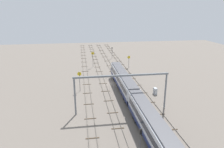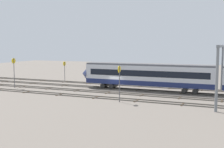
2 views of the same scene
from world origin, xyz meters
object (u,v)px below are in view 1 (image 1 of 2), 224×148
object	(u,v)px
speed_sign_near_foreground	(129,60)
signal_light_trackside_departure	(112,51)
speed_sign_far_trackside	(93,57)
overhead_gantry	(122,84)
relay_cabinet	(155,91)
signal_light_trackside_approach	(140,139)
speed_sign_mid_trackside	(80,78)
train	(152,128)

from	to	relation	value
speed_sign_near_foreground	signal_light_trackside_departure	bearing A→B (deg)	12.83
signal_light_trackside_departure	speed_sign_far_trackside	bearing A→B (deg)	145.20
overhead_gantry	relay_cabinet	xyz separation A→B (m)	(8.24, -10.67, -5.61)
signal_light_trackside_departure	relay_cabinet	distance (m)	43.50
signal_light_trackside_approach	speed_sign_mid_trackside	bearing A→B (deg)	16.86
overhead_gantry	speed_sign_far_trackside	size ratio (longest dim) A/B	3.47
train	overhead_gantry	bearing A→B (deg)	13.70
signal_light_trackside_approach	speed_sign_far_trackside	bearing A→B (deg)	3.81
train	speed_sign_near_foreground	distance (m)	46.82
speed_sign_far_trackside	relay_cabinet	bearing A→B (deg)	-154.01
relay_cabinet	overhead_gantry	bearing A→B (deg)	127.69
train	overhead_gantry	world-z (taller)	overhead_gantry
speed_sign_near_foreground	signal_light_trackside_departure	xyz separation A→B (m)	(16.83, 3.83, 0.15)
overhead_gantry	speed_sign_mid_trackside	size ratio (longest dim) A/B	3.76
signal_light_trackside_departure	signal_light_trackside_approach	bearing A→B (deg)	174.84
signal_light_trackside_departure	overhead_gantry	bearing A→B (deg)	173.53
speed_sign_far_trackside	relay_cabinet	size ratio (longest dim) A/B	3.52
train	speed_sign_near_foreground	size ratio (longest dim) A/B	16.50
train	speed_sign_mid_trackside	bearing A→B (deg)	24.91
train	speed_sign_far_trackside	world-z (taller)	speed_sign_far_trackside
speed_sign_mid_trackside	signal_light_trackside_departure	distance (m)	40.69
speed_sign_mid_trackside	signal_light_trackside_approach	size ratio (longest dim) A/B	1.08
overhead_gantry	signal_light_trackside_departure	world-z (taller)	overhead_gantry
speed_sign_near_foreground	signal_light_trackside_departure	distance (m)	17.26
speed_sign_far_trackside	signal_light_trackside_approach	bearing A→B (deg)	-176.19
speed_sign_far_trackside	speed_sign_mid_trackside	bearing A→B (deg)	168.03
speed_sign_mid_trackside	relay_cabinet	bearing A→B (deg)	-104.95
speed_sign_mid_trackside	relay_cabinet	distance (m)	20.38
overhead_gantry	signal_light_trackside_departure	size ratio (longest dim) A/B	4.05
train	signal_light_trackside_approach	world-z (taller)	signal_light_trackside_approach
relay_cabinet	train	bearing A→B (deg)	158.67
speed_sign_far_trackside	signal_light_trackside_departure	bearing A→B (deg)	-34.80
signal_light_trackside_approach	signal_light_trackside_departure	size ratio (longest dim) A/B	1.00
speed_sign_mid_trackside	train	bearing A→B (deg)	-155.09
signal_light_trackside_departure	relay_cabinet	bearing A→B (deg)	-173.60
speed_sign_far_trackside	relay_cabinet	xyz separation A→B (m)	(-29.47, -14.36, -3.04)
relay_cabinet	speed_sign_near_foreground	bearing A→B (deg)	2.20
speed_sign_near_foreground	signal_light_trackside_departure	world-z (taller)	signal_light_trackside_departure
speed_sign_near_foreground	relay_cabinet	bearing A→B (deg)	-177.80
overhead_gantry	signal_light_trackside_approach	bearing A→B (deg)	179.33
train	speed_sign_near_foreground	xyz separation A→B (m)	(46.32, -6.80, 0.43)
speed_sign_near_foreground	speed_sign_mid_trackside	distance (m)	28.08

